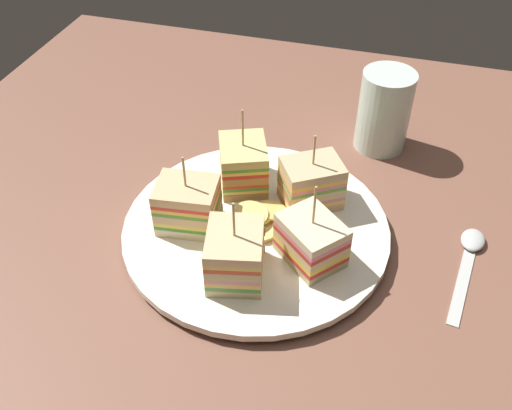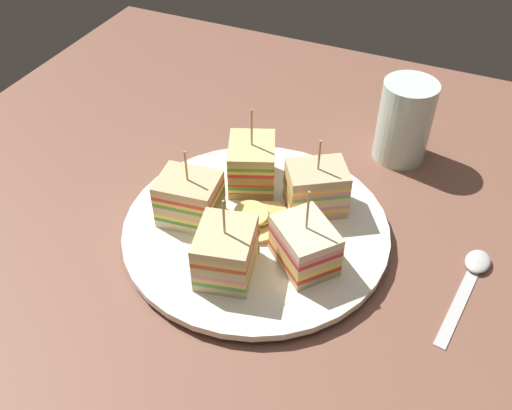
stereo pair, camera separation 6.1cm
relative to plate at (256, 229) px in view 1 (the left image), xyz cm
name	(u,v)px [view 1 (the left image)]	position (x,y,z in cm)	size (l,w,h in cm)	color
ground_plane	(256,241)	(0.00, 0.00, -1.85)	(94.47, 95.98, 1.80)	brown
plate	(256,229)	(0.00, 0.00, 0.00)	(29.47, 29.47, 1.56)	white
sandwich_wedge_0	(311,240)	(-3.01, -6.70, 3.09)	(8.01, 8.16, 9.62)	#CEB87C
sandwich_wedge_1	(311,183)	(5.50, -4.85, 3.36)	(7.58, 8.09, 9.25)	beige
sandwich_wedge_2	(243,165)	(6.49, 3.42, 3.42)	(7.98, 7.30, 10.30)	#D2B380
sandwich_wedge_3	(188,205)	(-1.77, 7.12, 3.33)	(5.99, 7.10, 9.16)	beige
sandwich_wedge_4	(237,255)	(-7.34, -0.16, 3.37)	(7.54, 6.74, 9.59)	beige
chip_pile	(260,219)	(0.19, -0.45, 1.55)	(6.95, 6.49, 2.05)	tan
spoon	(470,251)	(3.73, -23.09, -0.54)	(14.16, 3.84, 1.00)	silver
drinking_glass	(383,116)	(21.18, -11.02, 3.63)	(6.77, 6.77, 10.66)	silver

